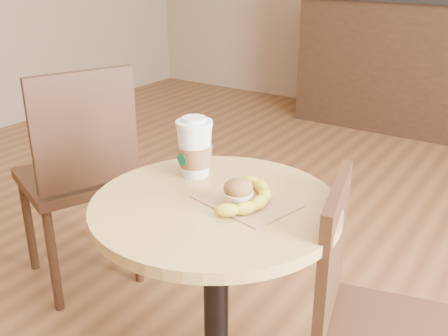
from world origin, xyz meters
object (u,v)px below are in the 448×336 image
object	(u,v)px
chair_right	(367,319)
banana	(247,197)
cafe_table	(216,279)
chair_left	(80,172)
coffee_cup	(195,150)
muffin	(238,192)

from	to	relation	value
chair_right	banana	bearing A→B (deg)	95.45
cafe_table	chair_left	world-z (taller)	chair_left
coffee_cup	muffin	size ratio (longest dim) A/B	2.25
coffee_cup	chair_left	bearing A→B (deg)	174.82
muffin	banana	world-z (taller)	muffin
coffee_cup	muffin	bearing A→B (deg)	-15.83
coffee_cup	banana	xyz separation A→B (m)	(0.22, -0.08, -0.06)
cafe_table	chair_left	bearing A→B (deg)	160.92
chair_right	coffee_cup	size ratio (longest dim) A/B	4.76
chair_left	banana	size ratio (longest dim) A/B	3.99
chair_right	banana	world-z (taller)	chair_right
coffee_cup	muffin	distance (m)	0.23
cafe_table	banana	distance (m)	0.27
cafe_table	chair_left	size ratio (longest dim) A/B	0.79
muffin	chair_left	bearing A→B (deg)	162.91
coffee_cup	banana	size ratio (longest dim) A/B	0.72
chair_left	muffin	size ratio (longest dim) A/B	12.39
banana	muffin	bearing A→B (deg)	-137.50
cafe_table	coffee_cup	world-z (taller)	coffee_cup
chair_right	coffee_cup	bearing A→B (deg)	79.32
cafe_table	coffee_cup	xyz separation A→B (m)	(-0.15, 0.11, 0.32)
cafe_table	chair_right	size ratio (longest dim) A/B	0.91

